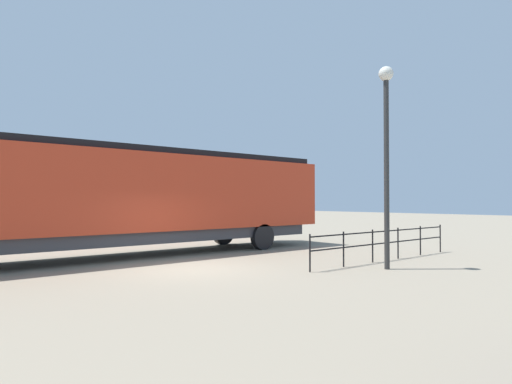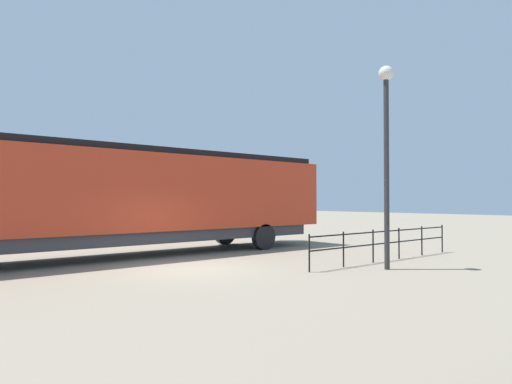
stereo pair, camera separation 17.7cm
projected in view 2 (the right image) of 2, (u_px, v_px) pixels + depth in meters
ground_plane at (192, 269)px, 13.52m from camera, size 120.00×120.00×0.00m
locomotive at (140, 196)px, 16.79m from camera, size 3.18×17.68×4.08m
lamp_post at (386, 135)px, 13.48m from camera, size 0.45×0.45×6.28m
platform_fence at (386, 240)px, 15.37m from camera, size 0.05×7.87×1.12m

